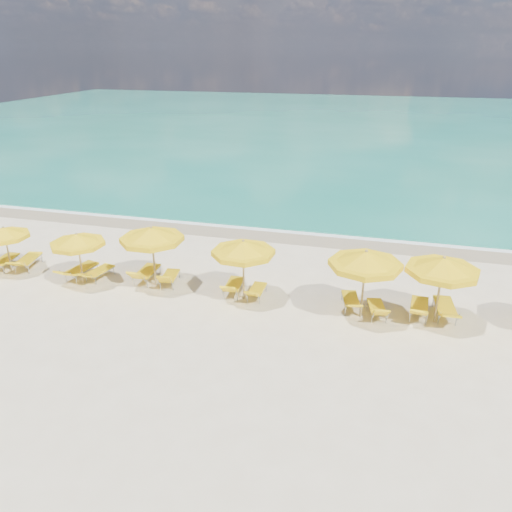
# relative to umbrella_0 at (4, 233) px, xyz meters

# --- Properties ---
(ground_plane) EXTENTS (120.00, 120.00, 0.00)m
(ground_plane) POSITION_rel_umbrella_0_xyz_m (10.56, 0.12, -1.78)
(ground_plane) COLOR beige
(ocean) EXTENTS (120.00, 80.00, 0.30)m
(ocean) POSITION_rel_umbrella_0_xyz_m (10.56, 48.12, -1.78)
(ocean) COLOR #14755E
(ocean) RESTS_ON ground
(wet_sand_band) EXTENTS (120.00, 2.60, 0.01)m
(wet_sand_band) POSITION_rel_umbrella_0_xyz_m (10.56, 7.52, -1.78)
(wet_sand_band) COLOR tan
(wet_sand_band) RESTS_ON ground
(foam_line) EXTENTS (120.00, 1.20, 0.03)m
(foam_line) POSITION_rel_umbrella_0_xyz_m (10.56, 8.32, -1.78)
(foam_line) COLOR white
(foam_line) RESTS_ON ground
(whitecap_near) EXTENTS (14.00, 0.36, 0.05)m
(whitecap_near) POSITION_rel_umbrella_0_xyz_m (4.56, 17.12, -1.78)
(whitecap_near) COLOR white
(whitecap_near) RESTS_ON ground
(whitecap_far) EXTENTS (18.00, 0.30, 0.05)m
(whitecap_far) POSITION_rel_umbrella_0_xyz_m (18.56, 24.12, -1.78)
(whitecap_far) COLOR white
(whitecap_far) RESTS_ON ground
(umbrella_0) EXTENTS (2.70, 2.70, 2.08)m
(umbrella_0) POSITION_rel_umbrella_0_xyz_m (0.00, 0.00, 0.00)
(umbrella_0) COLOR tan
(umbrella_0) RESTS_ON ground
(umbrella_1) EXTENTS (2.79, 2.79, 2.22)m
(umbrella_1) POSITION_rel_umbrella_0_xyz_m (3.65, -0.22, 0.11)
(umbrella_1) COLOR tan
(umbrella_1) RESTS_ON ground
(umbrella_2) EXTENTS (3.34, 3.34, 2.58)m
(umbrella_2) POSITION_rel_umbrella_0_xyz_m (6.66, 0.33, 0.42)
(umbrella_2) COLOR tan
(umbrella_2) RESTS_ON ground
(umbrella_3) EXTENTS (3.08, 3.08, 2.46)m
(umbrella_3) POSITION_rel_umbrella_0_xyz_m (10.45, 0.14, 0.32)
(umbrella_3) COLOR tan
(umbrella_3) RESTS_ON ground
(umbrella_4) EXTENTS (2.73, 2.73, 2.62)m
(umbrella_4) POSITION_rel_umbrella_0_xyz_m (14.93, -0.14, 0.46)
(umbrella_4) COLOR tan
(umbrella_4) RESTS_ON ground
(umbrella_5) EXTENTS (2.86, 2.86, 2.54)m
(umbrella_5) POSITION_rel_umbrella_0_xyz_m (17.49, 0.15, 0.39)
(umbrella_5) COLOR tan
(umbrella_5) RESTS_ON ground
(lounger_0_left) EXTENTS (0.86, 1.99, 0.70)m
(lounger_0_left) POSITION_rel_umbrella_0_xyz_m (-0.54, 0.26, -1.55)
(lounger_0_left) COLOR #A5A8AD
(lounger_0_left) RESTS_ON ground
(lounger_0_right) EXTENTS (1.04, 2.09, 0.80)m
(lounger_0_right) POSITION_rel_umbrella_0_xyz_m (0.47, 0.51, -1.54)
(lounger_0_right) COLOR #A5A8AD
(lounger_0_right) RESTS_ON ground
(lounger_1_left) EXTENTS (1.00, 2.07, 0.75)m
(lounger_1_left) POSITION_rel_umbrella_0_xyz_m (3.27, 0.25, -1.54)
(lounger_1_left) COLOR #A5A8AD
(lounger_1_left) RESTS_ON ground
(lounger_1_right) EXTENTS (0.86, 1.83, 0.64)m
(lounger_1_right) POSITION_rel_umbrella_0_xyz_m (4.08, 0.33, -1.57)
(lounger_1_right) COLOR #A5A8AD
(lounger_1_right) RESTS_ON ground
(lounger_2_left) EXTENTS (0.74, 1.98, 0.91)m
(lounger_2_left) POSITION_rel_umbrella_0_xyz_m (6.11, 0.63, -1.53)
(lounger_2_left) COLOR #A5A8AD
(lounger_2_left) RESTS_ON ground
(lounger_2_right) EXTENTS (0.83, 1.73, 0.82)m
(lounger_2_right) POSITION_rel_umbrella_0_xyz_m (7.17, 0.58, -1.56)
(lounger_2_right) COLOR #A5A8AD
(lounger_2_right) RESTS_ON ground
(lounger_3_left) EXTENTS (0.71, 1.82, 0.82)m
(lounger_3_left) POSITION_rel_umbrella_0_xyz_m (9.95, 0.46, -1.55)
(lounger_3_left) COLOR #A5A8AD
(lounger_3_left) RESTS_ON ground
(lounger_3_right) EXTENTS (0.55, 1.61, 0.71)m
(lounger_3_right) POSITION_rel_umbrella_0_xyz_m (10.92, 0.35, -1.58)
(lounger_3_right) COLOR #A5A8AD
(lounger_3_right) RESTS_ON ground
(lounger_4_left) EXTENTS (0.92, 1.84, 0.70)m
(lounger_4_left) POSITION_rel_umbrella_0_xyz_m (14.52, 0.42, -1.57)
(lounger_4_left) COLOR #A5A8AD
(lounger_4_left) RESTS_ON ground
(lounger_4_right) EXTENTS (0.87, 1.71, 0.77)m
(lounger_4_right) POSITION_rel_umbrella_0_xyz_m (15.48, 0.06, -1.57)
(lounger_4_right) COLOR #A5A8AD
(lounger_4_right) RESTS_ON ground
(lounger_5_left) EXTENTS (0.78, 1.93, 0.81)m
(lounger_5_left) POSITION_rel_umbrella_0_xyz_m (16.96, 0.46, -1.55)
(lounger_5_left) COLOR #A5A8AD
(lounger_5_left) RESTS_ON ground
(lounger_5_right) EXTENTS (0.81, 2.09, 0.74)m
(lounger_5_right) POSITION_rel_umbrella_0_xyz_m (17.85, 0.63, -1.54)
(lounger_5_right) COLOR #A5A8AD
(lounger_5_right) RESTS_ON ground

